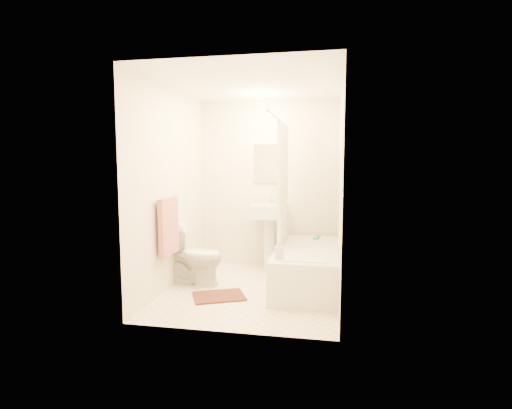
% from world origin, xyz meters
% --- Properties ---
extents(floor, '(2.40, 2.40, 0.00)m').
position_xyz_m(floor, '(0.00, 0.00, 0.00)').
color(floor, beige).
rests_on(floor, ground).
extents(ceiling, '(2.40, 2.40, 0.00)m').
position_xyz_m(ceiling, '(0.00, 0.00, 2.40)').
color(ceiling, white).
rests_on(ceiling, ground).
extents(wall_back, '(2.00, 0.02, 2.40)m').
position_xyz_m(wall_back, '(0.00, 1.20, 1.20)').
color(wall_back, beige).
rests_on(wall_back, ground).
extents(wall_left, '(0.02, 2.40, 2.40)m').
position_xyz_m(wall_left, '(-1.00, 0.00, 1.20)').
color(wall_left, beige).
rests_on(wall_left, ground).
extents(wall_right, '(0.02, 2.40, 2.40)m').
position_xyz_m(wall_right, '(1.00, 0.00, 1.20)').
color(wall_right, beige).
rests_on(wall_right, ground).
extents(mirror, '(0.40, 0.03, 0.55)m').
position_xyz_m(mirror, '(0.00, 1.18, 1.50)').
color(mirror, white).
rests_on(mirror, wall_back).
extents(curtain_rod, '(0.03, 1.70, 0.03)m').
position_xyz_m(curtain_rod, '(0.30, 0.10, 2.00)').
color(curtain_rod, silver).
rests_on(curtain_rod, wall_back).
extents(shower_curtain, '(0.04, 0.80, 1.55)m').
position_xyz_m(shower_curtain, '(0.30, 0.50, 1.22)').
color(shower_curtain, silver).
rests_on(shower_curtain, curtain_rod).
extents(towel_bar, '(0.02, 0.60, 0.02)m').
position_xyz_m(towel_bar, '(-0.96, -0.25, 1.10)').
color(towel_bar, silver).
rests_on(towel_bar, wall_left).
extents(towel, '(0.06, 0.45, 0.66)m').
position_xyz_m(towel, '(-0.93, -0.25, 0.78)').
color(towel, '#CC7266').
rests_on(towel, towel_bar).
extents(toilet_paper, '(0.11, 0.12, 0.12)m').
position_xyz_m(toilet_paper, '(-0.93, 0.12, 0.70)').
color(toilet_paper, white).
rests_on(toilet_paper, wall_left).
extents(toilet, '(0.74, 0.45, 0.70)m').
position_xyz_m(toilet, '(-0.75, 0.10, 0.35)').
color(toilet, white).
rests_on(toilet, floor).
extents(sink, '(0.54, 0.44, 1.01)m').
position_xyz_m(sink, '(0.06, 0.95, 0.50)').
color(sink, silver).
rests_on(sink, floor).
extents(bathtub, '(0.74, 1.69, 0.48)m').
position_xyz_m(bathtub, '(0.63, 0.30, 0.24)').
color(bathtub, silver).
rests_on(bathtub, floor).
extents(bath_mat, '(0.69, 0.62, 0.02)m').
position_xyz_m(bath_mat, '(-0.32, -0.31, 0.01)').
color(bath_mat, '#542923').
rests_on(bath_mat, floor).
extents(soap_bottle, '(0.11, 0.11, 0.20)m').
position_xyz_m(soap_bottle, '(0.36, -0.32, 0.57)').
color(soap_bottle, silver).
rests_on(soap_bottle, bathtub).
extents(scrub_brush, '(0.09, 0.20, 0.04)m').
position_xyz_m(scrub_brush, '(0.72, 0.86, 0.50)').
color(scrub_brush, '#35A668').
rests_on(scrub_brush, bathtub).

